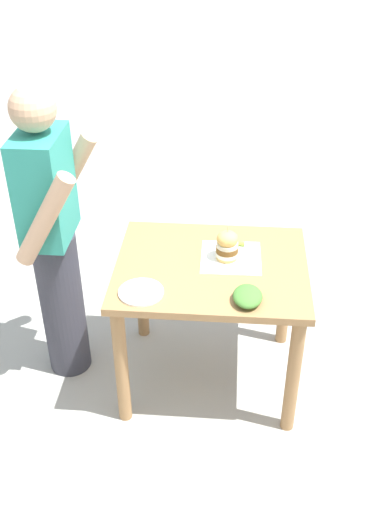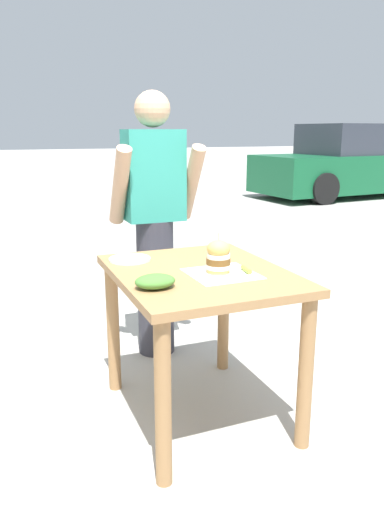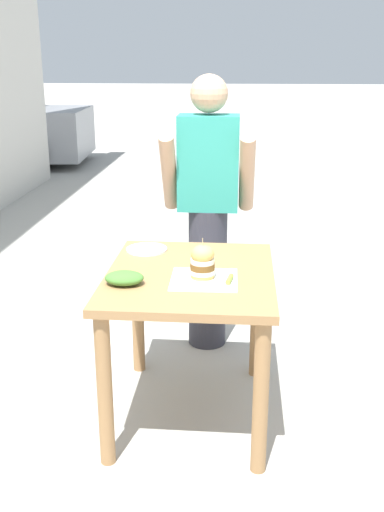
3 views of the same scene
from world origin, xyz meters
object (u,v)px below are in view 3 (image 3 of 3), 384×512
at_px(diner_across_table, 208,211).
at_px(sandwich, 202,262).
at_px(patio_table, 190,300).
at_px(side_plate_with_forks, 147,249).
at_px(side_salad, 124,278).
at_px(pickle_spear, 230,279).

bearing_deg(diner_across_table, sandwich, -88.33).
height_order(patio_table, side_plate_with_forks, side_plate_with_forks).
height_order(side_salad, diner_across_table, diner_across_table).
distance_m(pickle_spear, side_plate_with_forks, 0.64).
bearing_deg(side_salad, sandwich, 16.91).
height_order(patio_table, side_salad, side_salad).
height_order(side_plate_with_forks, side_salad, side_salad).
distance_m(sandwich, side_plate_with_forks, 0.52).
xyz_separation_m(patio_table, pickle_spear, (0.19, -0.12, 0.16)).
height_order(sandwich, side_plate_with_forks, sandwich).
relative_size(pickle_spear, diner_across_table, 0.06).
bearing_deg(pickle_spear, side_plate_with_forks, 135.76).
distance_m(sandwich, side_salad, 0.37).
relative_size(patio_table, diner_across_table, 0.59).
bearing_deg(diner_across_table, patio_table, -92.62).
bearing_deg(sandwich, pickle_spear, -18.57).
relative_size(pickle_spear, side_plate_with_forks, 0.44).
relative_size(sandwich, pickle_spear, 2.00).
xyz_separation_m(sandwich, pickle_spear, (0.13, -0.04, -0.07)).
xyz_separation_m(patio_table, sandwich, (0.06, -0.08, 0.23)).
relative_size(side_plate_with_forks, side_salad, 1.22).
distance_m(sandwich, pickle_spear, 0.15).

